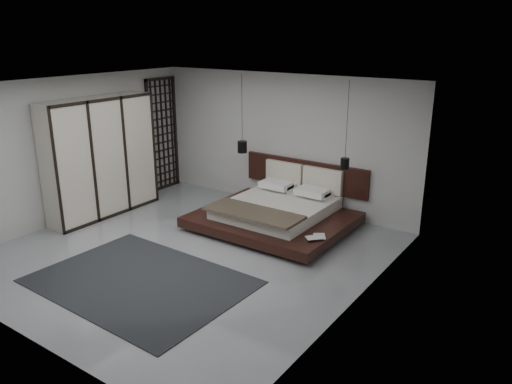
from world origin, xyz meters
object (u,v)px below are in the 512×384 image
Objects in this scene: pendant_right at (345,163)px; wardrobe at (101,157)px; lattice_screen at (163,134)px; rug at (141,281)px; pendant_left at (242,147)px; bed at (277,211)px.

pendant_right is 4.82m from wardrobe.
wardrobe is at bearing -82.82° from lattice_screen.
pendant_left is at bearing 100.99° from rug.
lattice_screen is at bearing 178.78° from pendant_right.
wardrobe is 0.77× the size of rug.
lattice_screen is at bearing 177.60° from pendant_left.
rug is at bearing -50.00° from lattice_screen.
lattice_screen reaches higher than wardrobe.
wardrobe is 3.47m from rug.
lattice_screen is at bearing 171.24° from bed.
lattice_screen is 0.93× the size of bed.
pendant_left is at bearing 158.91° from bed.
wardrobe reaches higher than rug.
bed is at bearing 81.58° from rug.
lattice_screen is 1.65× the size of pendant_right.
bed is at bearing -158.91° from pendant_right.
lattice_screen is 1.63× the size of pendant_left.
pendant_right is (1.15, 0.44, 1.04)m from bed.
lattice_screen is 2.02m from wardrobe.
lattice_screen is 3.71m from bed.
pendant_right is at bearing 21.09° from bed.
bed is 1.62m from pendant_left.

